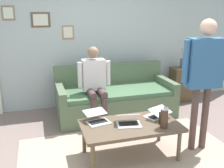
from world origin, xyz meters
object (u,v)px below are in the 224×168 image
(couch, at_px, (115,98))
(side_shelf, at_px, (181,84))
(person_seated, at_px, (95,81))
(laptop_right, at_px, (97,119))
(person_standing, at_px, (204,69))
(laptop_center, at_px, (129,121))
(coffee_table, at_px, (130,127))
(french_press, at_px, (164,118))
(flower_vase, at_px, (183,61))
(laptop_left, at_px, (157,114))

(couch, bearing_deg, side_shelf, -168.02)
(person_seated, bearing_deg, laptop_right, 78.64)
(side_shelf, bearing_deg, person_standing, 65.74)
(couch, bearing_deg, laptop_right, 63.40)
(laptop_center, distance_m, person_standing, 1.16)
(laptop_center, xyz_separation_m, laptop_right, (0.36, -0.18, 0.00))
(laptop_center, xyz_separation_m, person_standing, (-0.98, 0.08, 0.62))
(coffee_table, height_order, french_press, french_press)
(laptop_center, bearing_deg, person_standing, 175.31)
(flower_vase, relative_size, person_standing, 0.23)
(laptop_center, distance_m, laptop_right, 0.41)
(laptop_left, distance_m, person_standing, 0.84)
(laptop_right, distance_m, person_standing, 1.50)
(french_press, xyz_separation_m, person_seated, (0.54, -1.40, 0.14))
(coffee_table, bearing_deg, french_press, 150.34)
(couch, xyz_separation_m, laptop_center, (0.26, 1.42, 0.19))
(french_press, relative_size, person_seated, 0.22)
(laptop_left, height_order, laptop_center, laptop_center)
(laptop_left, height_order, person_standing, person_standing)
(laptop_left, bearing_deg, french_press, 78.02)
(couch, distance_m, flower_vase, 1.67)
(french_press, bearing_deg, side_shelf, -126.03)
(side_shelf, bearing_deg, coffee_table, 44.59)
(laptop_right, distance_m, person_seated, 1.05)
(laptop_right, xyz_separation_m, french_press, (-0.74, 0.39, 0.09))
(side_shelf, distance_m, person_seated, 2.08)
(couch, distance_m, coffee_table, 1.45)
(side_shelf, bearing_deg, couch, 11.98)
(couch, bearing_deg, coffee_table, 80.71)
(couch, xyz_separation_m, coffee_table, (0.23, 1.43, 0.11))
(couch, relative_size, laptop_left, 5.59)
(side_shelf, xyz_separation_m, person_standing, (0.82, 1.83, 0.77))
(laptop_left, height_order, french_press, french_press)
(couch, height_order, laptop_right, couch)
(french_press, distance_m, flower_vase, 2.44)
(coffee_table, distance_m, laptop_right, 0.44)
(coffee_table, xyz_separation_m, side_shelf, (-1.78, -1.76, -0.06))
(laptop_center, distance_m, side_shelf, 2.52)
(coffee_table, height_order, flower_vase, flower_vase)
(couch, distance_m, side_shelf, 1.58)
(flower_vase, distance_m, person_seated, 2.05)
(laptop_right, bearing_deg, person_seated, -101.36)
(couch, relative_size, person_seated, 1.61)
(side_shelf, height_order, person_seated, person_seated)
(couch, bearing_deg, person_standing, 115.82)
(flower_vase, bearing_deg, coffee_table, 44.51)
(laptop_right, bearing_deg, french_press, 152.01)
(flower_vase, bearing_deg, laptop_right, 35.76)
(french_press, xyz_separation_m, flower_vase, (-1.43, -1.96, 0.26))
(laptop_left, distance_m, flower_vase, 2.16)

